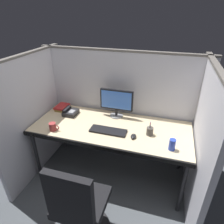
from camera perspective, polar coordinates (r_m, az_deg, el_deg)
name	(u,v)px	position (r m, az deg, el deg)	size (l,w,h in m)	color
ground_plane	(104,188)	(2.68, -2.32, -21.19)	(8.00, 8.00, 0.00)	#4C5156
cubicle_partition_rear	(120,107)	(2.75, 2.38, 1.33)	(2.21, 0.06, 1.57)	silver
cubicle_partition_left	(35,116)	(2.73, -21.37, -0.98)	(0.06, 1.41, 1.57)	silver
cubicle_partition_right	(200,143)	(2.26, 24.03, -8.14)	(0.06, 1.41, 1.57)	silver
desk	(111,131)	(2.42, -0.43, -5.45)	(1.90, 0.80, 0.74)	beige
office_chair	(80,214)	(2.05, -9.12, -26.98)	(0.52, 0.52, 0.97)	black
monitor_center	(116,101)	(2.54, 1.29, 3.07)	(0.43, 0.17, 0.37)	gray
keyboard_main	(108,131)	(2.32, -1.06, -5.45)	(0.43, 0.15, 0.02)	black
computer_mouse	(133,136)	(2.23, 6.21, -7.00)	(0.06, 0.10, 0.04)	black
desk_phone	(70,112)	(2.72, -11.94, -0.07)	(0.17, 0.19, 0.09)	black
soda_can	(172,145)	(2.11, 16.96, -8.99)	(0.07, 0.07, 0.12)	#263FB2
book_stack	(62,107)	(2.89, -14.14, 1.32)	(0.16, 0.21, 0.05)	olive
pen_cup	(150,131)	(2.28, 10.87, -5.44)	(0.08, 0.08, 0.16)	#4C4742
coffee_mug	(53,127)	(2.42, -16.71, -4.09)	(0.13, 0.08, 0.09)	#993333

